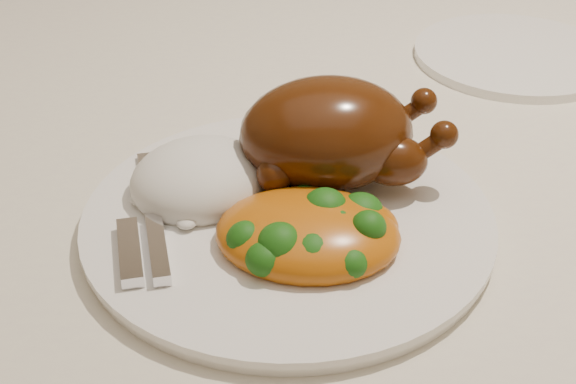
{
  "coord_description": "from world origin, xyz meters",
  "views": [
    {
      "loc": [
        -0.06,
        -0.65,
        1.14
      ],
      "look_at": [
        -0.07,
        -0.15,
        0.8
      ],
      "focal_mm": 50.0,
      "sensor_mm": 36.0,
      "label": 1
    }
  ],
  "objects_px": {
    "dinner_plate": "(288,221)",
    "side_plate": "(515,55)",
    "dining_table": "(367,224)",
    "roast_chicken": "(332,133)"
  },
  "relations": [
    {
      "from": "dining_table",
      "to": "roast_chicken",
      "type": "height_order",
      "value": "roast_chicken"
    },
    {
      "from": "dining_table",
      "to": "roast_chicken",
      "type": "xyz_separation_m",
      "value": [
        -0.04,
        -0.1,
        0.16
      ]
    },
    {
      "from": "roast_chicken",
      "to": "dining_table",
      "type": "bearing_deg",
      "value": 57.27
    },
    {
      "from": "side_plate",
      "to": "roast_chicken",
      "type": "bearing_deg",
      "value": -127.31
    },
    {
      "from": "dining_table",
      "to": "side_plate",
      "type": "height_order",
      "value": "side_plate"
    },
    {
      "from": "side_plate",
      "to": "roast_chicken",
      "type": "xyz_separation_m",
      "value": [
        -0.21,
        -0.27,
        0.05
      ]
    },
    {
      "from": "dinner_plate",
      "to": "side_plate",
      "type": "relative_size",
      "value": 1.42
    },
    {
      "from": "dining_table",
      "to": "side_plate",
      "type": "relative_size",
      "value": 7.31
    },
    {
      "from": "dining_table",
      "to": "side_plate",
      "type": "distance_m",
      "value": 0.26
    },
    {
      "from": "dinner_plate",
      "to": "dining_table",
      "type": "bearing_deg",
      "value": 63.47
    }
  ]
}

